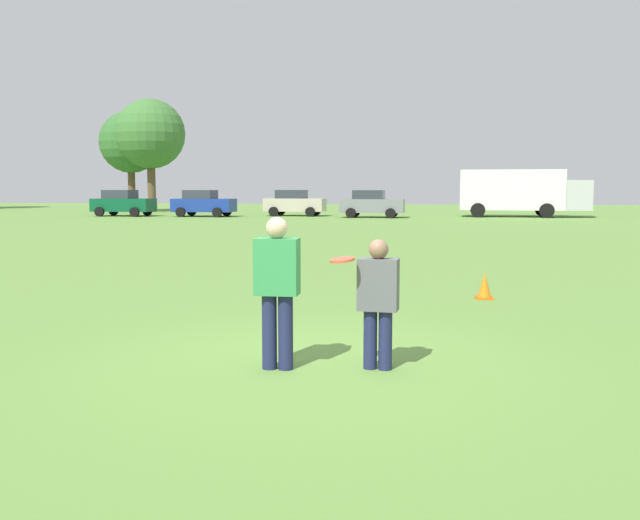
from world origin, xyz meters
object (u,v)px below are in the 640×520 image
at_px(frisbee, 342,260).
at_px(parked_car_mid_left, 203,203).
at_px(player_defender, 378,297).
at_px(parked_car_mid_right, 372,204).
at_px(parked_car_center, 294,203).
at_px(traffic_cone, 485,286).
at_px(parked_car_near_left, 123,203).
at_px(player_thrower, 277,284).
at_px(box_truck, 521,191).

bearing_deg(frisbee, parked_car_mid_left, 109.80).
xyz_separation_m(player_defender, parked_car_mid_right, (-2.78, 38.74, 0.11)).
height_order(parked_car_mid_left, parked_car_center, same).
bearing_deg(traffic_cone, parked_car_near_left, 123.16).
distance_m(player_thrower, parked_car_center, 41.38).
height_order(parked_car_mid_left, parked_car_mid_right, same).
distance_m(parked_car_center, parked_car_mid_right, 5.87).
xyz_separation_m(parked_car_mid_left, parked_car_mid_right, (11.58, 0.13, 0.00)).
height_order(player_defender, parked_car_mid_right, parked_car_mid_right).
distance_m(traffic_cone, parked_car_near_left, 39.79).
bearing_deg(parked_car_mid_right, parked_car_center, 161.65).
bearing_deg(traffic_cone, frisbee, -110.26).
xyz_separation_m(player_thrower, parked_car_near_left, (-19.03, 38.66, -0.03)).
bearing_deg(player_thrower, frisbee, -5.10).
xyz_separation_m(traffic_cone, box_truck, (5.53, 35.93, 1.52)).
xyz_separation_m(frisbee, box_truck, (7.54, 41.35, 0.50)).
height_order(player_defender, traffic_cone, player_defender).
bearing_deg(parked_car_mid_right, parked_car_mid_left, -179.38).
height_order(player_thrower, traffic_cone, player_thrower).
relative_size(parked_car_near_left, parked_car_mid_left, 1.00).
height_order(frisbee, box_truck, box_truck).
bearing_deg(player_defender, parked_car_mid_left, 110.40).
bearing_deg(parked_car_near_left, parked_car_center, 10.02).
xyz_separation_m(parked_car_mid_left, parked_car_center, (6.01, 1.97, 0.00)).
relative_size(frisbee, parked_car_center, 0.06).
height_order(player_thrower, frisbee, player_thrower).
distance_m(parked_car_mid_left, box_truck, 21.68).
distance_m(player_thrower, traffic_cone, 6.06).
height_order(frisbee, parked_car_center, parked_car_center).
bearing_deg(parked_car_near_left, player_thrower, -63.80).
bearing_deg(box_truck, player_thrower, -101.32).
height_order(parked_car_near_left, parked_car_mid_right, same).
relative_size(parked_car_near_left, parked_car_mid_right, 1.00).
bearing_deg(parked_car_near_left, parked_car_mid_right, 0.78).
bearing_deg(player_defender, box_truck, 80.12).
bearing_deg(player_thrower, box_truck, 78.68).
distance_m(player_defender, parked_car_center, 41.44).
xyz_separation_m(player_defender, traffic_cone, (1.63, 5.20, -0.58)).
bearing_deg(parked_car_center, player_thrower, -79.92).
bearing_deg(parked_car_near_left, box_truck, 5.49).
bearing_deg(parked_car_mid_left, parked_car_mid_right, 0.62).
height_order(player_defender, parked_car_mid_left, parked_car_mid_left).
bearing_deg(parked_car_mid_left, player_defender, -69.60).
bearing_deg(box_truck, frisbee, -100.33).
bearing_deg(parked_car_mid_left, player_thrower, -71.13).
distance_m(parked_car_center, box_truck, 15.54).
relative_size(parked_car_mid_left, parked_car_center, 1.00).
bearing_deg(parked_car_mid_left, traffic_cone, -64.43).
distance_m(frisbee, traffic_cone, 5.87).
bearing_deg(frisbee, parked_car_mid_right, 93.53).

